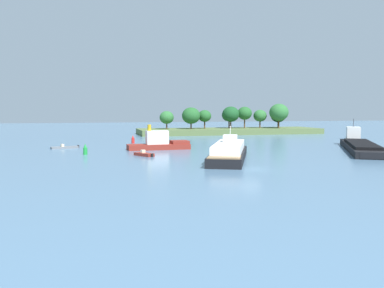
# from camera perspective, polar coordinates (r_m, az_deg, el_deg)

# --- Properties ---
(ground_plane) EXTENTS (400.00, 400.00, 0.00)m
(ground_plane) POSITION_cam_1_polar(r_m,az_deg,el_deg) (53.72, 8.13, -3.48)
(ground_plane) COLOR slate
(treeline_island) EXTENTS (57.89, 16.45, 9.56)m
(treeline_island) POSITION_cam_1_polar(r_m,az_deg,el_deg) (132.30, 5.59, 2.69)
(treeline_island) COLOR #566B3D
(treeline_island) RESTS_ON ground
(fishing_skiff) EXTENTS (3.15, 4.13, 1.00)m
(fishing_skiff) POSITION_cam_1_polar(r_m,az_deg,el_deg) (68.74, -6.65, -1.42)
(fishing_skiff) COLOR maroon
(fishing_skiff) RESTS_ON ground
(cargo_barge) EXTENTS (19.21, 28.71, 5.74)m
(cargo_barge) POSITION_cam_1_polar(r_m,az_deg,el_deg) (84.45, 22.23, -0.16)
(cargo_barge) COLOR black
(cargo_barge) RESTS_ON ground
(white_riverboat) EXTENTS (12.66, 21.07, 5.09)m
(white_riverboat) POSITION_cam_1_polar(r_m,az_deg,el_deg) (63.33, 5.13, -1.09)
(white_riverboat) COLOR black
(white_riverboat) RESTS_ON ground
(small_motorboat) EXTENTS (5.53, 3.08, 0.89)m
(small_motorboat) POSITION_cam_1_polar(r_m,az_deg,el_deg) (85.27, -17.25, -0.45)
(small_motorboat) COLOR slate
(small_motorboat) RESTS_ON ground
(tugboat) EXTENTS (12.30, 4.12, 4.83)m
(tugboat) POSITION_cam_1_polar(r_m,az_deg,el_deg) (79.83, -4.48, 0.13)
(tugboat) COLOR maroon
(tugboat) RESTS_ON ground
(channel_buoy_red) EXTENTS (0.70, 0.70, 1.90)m
(channel_buoy_red) POSITION_cam_1_polar(r_m,az_deg,el_deg) (94.65, -8.18, 0.58)
(channel_buoy_red) COLOR red
(channel_buoy_red) RESTS_ON ground
(channel_buoy_green) EXTENTS (0.70, 0.70, 1.90)m
(channel_buoy_green) POSITION_cam_1_polar(r_m,az_deg,el_deg) (72.61, -14.57, -0.80)
(channel_buoy_green) COLOR green
(channel_buoy_green) RESTS_ON ground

